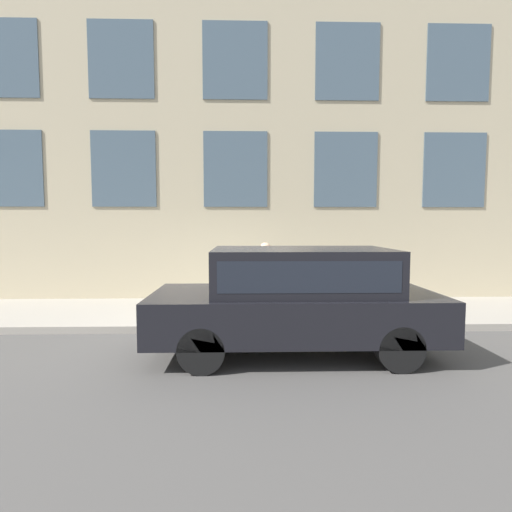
% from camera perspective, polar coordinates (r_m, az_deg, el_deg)
% --- Properties ---
extents(ground_plane, '(80.00, 80.00, 0.00)m').
position_cam_1_polar(ground_plane, '(7.77, -3.39, -10.94)').
color(ground_plane, '#514F4C').
extents(sidewalk, '(2.93, 60.00, 0.14)m').
position_cam_1_polar(sidewalk, '(9.18, -3.09, -8.09)').
color(sidewalk, '#A8A093').
rests_on(sidewalk, ground_plane).
extents(building_facade, '(0.33, 40.00, 8.90)m').
position_cam_1_polar(building_facade, '(10.85, -2.95, 17.16)').
color(building_facade, '#C6B793').
rests_on(building_facade, ground_plane).
extents(fire_hydrant, '(0.28, 0.41, 0.80)m').
position_cam_1_polar(fire_hydrant, '(8.31, -1.38, -6.01)').
color(fire_hydrant, '#2D7260').
rests_on(fire_hydrant, sidewalk).
extents(person, '(0.37, 0.25, 1.55)m').
position_cam_1_polar(person, '(8.57, 1.33, -2.19)').
color(person, navy).
rests_on(person, sidewalk).
extents(parked_truck_charcoal_near, '(1.94, 4.48, 1.69)m').
position_cam_1_polar(parked_truck_charcoal_near, '(6.43, 5.93, -5.41)').
color(parked_truck_charcoal_near, black).
rests_on(parked_truck_charcoal_near, ground_plane).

